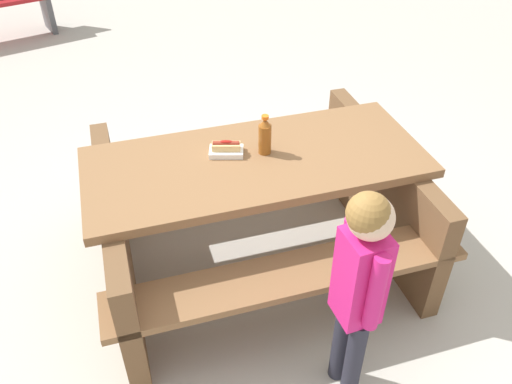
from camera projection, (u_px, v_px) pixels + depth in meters
The scene contains 5 objects.
ground_plane at pixel (256, 259), 3.23m from camera, with size 30.00×30.00×0.00m, color #B7B2A8.
picnic_table at pixel (256, 203), 2.95m from camera, with size 2.10×1.82×0.75m.
soda_bottle at pixel (265, 136), 2.75m from camera, with size 0.07×0.07×0.22m.
hotdog_tray at pixel (226, 149), 2.78m from camera, with size 0.18×0.12×0.08m.
child_in_coat at pixel (360, 278), 2.10m from camera, with size 0.21×0.28×1.17m.
Camera 1 is at (0.08, 2.29, 2.31)m, focal length 36.84 mm.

